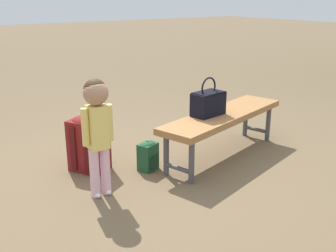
% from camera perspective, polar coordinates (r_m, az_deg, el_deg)
% --- Properties ---
extents(ground_plane, '(40.00, 40.00, 0.00)m').
position_cam_1_polar(ground_plane, '(3.80, -3.34, -6.10)').
color(ground_plane, brown).
rests_on(ground_plane, ground).
extents(park_bench, '(1.65, 0.79, 0.45)m').
position_cam_1_polar(park_bench, '(4.00, 7.77, 1.06)').
color(park_bench, '#9E6B3D').
rests_on(park_bench, ground).
extents(handbag, '(0.34, 0.22, 0.37)m').
position_cam_1_polar(handbag, '(3.86, 5.66, 3.32)').
color(handbag, black).
rests_on(handbag, park_bench).
extents(child_standing, '(0.26, 0.19, 0.95)m').
position_cam_1_polar(child_standing, '(3.15, -9.92, 0.88)').
color(child_standing, '#E5B2C6').
rests_on(child_standing, ground).
extents(backpack_large, '(0.37, 0.40, 0.55)m').
position_cam_1_polar(backpack_large, '(3.76, -11.06, -2.18)').
color(backpack_large, maroon).
rests_on(backpack_large, ground).
extents(backpack_small, '(0.21, 0.19, 0.29)m').
position_cam_1_polar(backpack_small, '(3.74, -2.82, -4.06)').
color(backpack_small, '#1E4C2D').
rests_on(backpack_small, ground).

